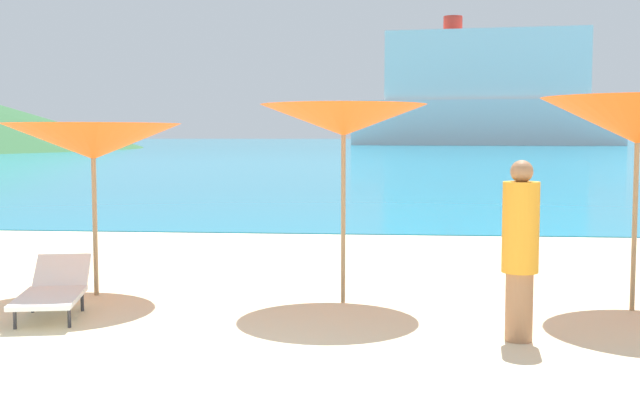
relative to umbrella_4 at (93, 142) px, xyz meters
name	(u,v)px	position (x,y,z in m)	size (l,w,h in m)	color
ground_plane	(290,244)	(1.60, 5.82, -2.01)	(50.00, 100.00, 0.30)	beige
ocean_water	(389,142)	(1.60, 226.21, -1.85)	(650.00, 440.00, 0.02)	teal
umbrella_4	(93,142)	(0.00, 0.00, 0.00)	(2.18, 2.18, 2.08)	#9E7F59
umbrella_5	(343,120)	(3.01, -0.14, 0.24)	(2.00, 2.00, 2.29)	#9E7F59
umbrella_6	(638,121)	(6.23, -0.26, 0.23)	(2.23, 2.23, 2.35)	#9E7F59
lounge_chair_6	(53,290)	(-0.03, -1.14, -1.57)	(0.91, 1.57, 0.57)	white
beachgoer_0	(520,246)	(4.78, -1.72, -0.96)	(0.34, 0.34, 1.71)	#A3704C
cruise_ship	(485,95)	(21.12, 153.12, 8.14)	(53.18, 16.28, 25.54)	white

